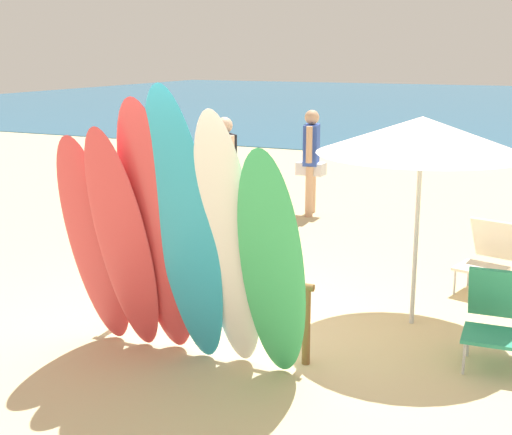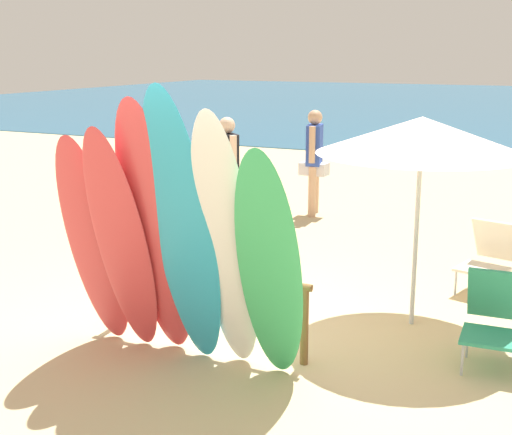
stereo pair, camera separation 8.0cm
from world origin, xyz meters
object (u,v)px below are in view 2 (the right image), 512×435
(surfboard_red_0, at_px, (94,244))
(surfboard_white_4, at_px, (226,246))
(surfboard_red_2, at_px, (155,233))
(beach_chair_blue, at_px, (495,315))
(surfboard_green_5, at_px, (269,269))
(surfboard_red_1, at_px, (122,245))
(surfboard_teal_3, at_px, (183,232))
(beachgoer_photographing, at_px, (314,155))
(beachgoer_by_water, at_px, (227,168))
(beach_chair_red, at_px, (490,254))
(beach_umbrella, at_px, (422,135))
(surfboard_rack, at_px, (203,288))

(surfboard_red_0, bearing_deg, surfboard_white_4, -3.15)
(surfboard_red_2, height_order, beach_chair_blue, surfboard_red_2)
(surfboard_red_2, distance_m, surfboard_green_5, 1.06)
(surfboard_red_1, xyz_separation_m, surfboard_white_4, (0.94, 0.08, 0.08))
(surfboard_red_0, xyz_separation_m, surfboard_teal_3, (0.92, -0.02, 0.21))
(surfboard_teal_3, xyz_separation_m, beachgoer_photographing, (-1.06, 5.83, -0.22))
(beach_chair_blue, bearing_deg, surfboard_red_0, -161.73)
(beachgoer_photographing, bearing_deg, surfboard_red_0, 168.83)
(beachgoer_by_water, distance_m, beachgoer_photographing, 1.84)
(beach_chair_red, bearing_deg, surfboard_white_4, -103.31)
(surfboard_red_0, bearing_deg, beach_chair_blue, 16.90)
(surfboard_teal_3, xyz_separation_m, surfboard_green_5, (0.75, 0.03, -0.22))
(surfboard_red_1, height_order, surfboard_teal_3, surfboard_teal_3)
(surfboard_red_2, xyz_separation_m, beach_umbrella, (1.78, 1.79, 0.71))
(surfboard_red_2, height_order, beach_chair_red, surfboard_red_2)
(beachgoer_by_water, bearing_deg, surfboard_red_2, 153.96)
(surfboard_red_2, distance_m, beach_chair_red, 3.96)
(beachgoer_photographing, bearing_deg, surfboard_white_4, -178.67)
(surfboard_green_5, bearing_deg, surfboard_white_4, 173.81)
(surfboard_teal_3, bearing_deg, surfboard_red_1, -174.49)
(surfboard_red_0, relative_size, surfboard_teal_3, 0.83)
(beach_chair_blue, height_order, beach_umbrella, beach_umbrella)
(surfboard_white_4, xyz_separation_m, beachgoer_photographing, (-1.43, 5.79, -0.13))
(surfboard_red_0, distance_m, beachgoer_by_water, 4.19)
(beachgoer_photographing, relative_size, beach_chair_red, 2.07)
(surfboard_teal_3, bearing_deg, beach_umbrella, 52.89)
(beachgoer_by_water, bearing_deg, surfboard_white_4, 161.73)
(surfboard_red_0, bearing_deg, surfboard_rack, 28.20)
(beachgoer_photographing, bearing_deg, surfboard_teal_3, 177.79)
(beachgoer_photographing, xyz_separation_m, beach_chair_blue, (3.37, -4.56, -0.56))
(beachgoer_photographing, distance_m, beach_chair_blue, 5.70)
(surfboard_rack, relative_size, surfboard_red_0, 1.02)
(beachgoer_photographing, relative_size, beach_chair_blue, 2.11)
(surfboard_red_1, bearing_deg, beachgoer_by_water, 100.60)
(surfboard_white_4, xyz_separation_m, beachgoer_by_water, (-2.12, 4.08, -0.13))
(surfboard_red_2, distance_m, beachgoer_by_water, 4.35)
(surfboard_red_2, xyz_separation_m, surfboard_white_4, (0.66, 0.00, -0.03))
(surfboard_red_0, distance_m, beach_chair_red, 4.35)
(surfboard_red_2, distance_m, surfboard_teal_3, 0.30)
(surfboard_red_0, distance_m, surfboard_red_2, 0.65)
(surfboard_red_1, xyz_separation_m, surfboard_teal_3, (0.58, 0.04, 0.17))
(beachgoer_photographing, bearing_deg, beach_chair_red, -143.34)
(surfboard_red_0, relative_size, beach_chair_red, 2.48)
(surfboard_rack, xyz_separation_m, beachgoer_photographing, (-0.93, 5.30, 0.45))
(surfboard_white_4, relative_size, beach_chair_red, 2.79)
(surfboard_green_5, bearing_deg, beach_umbrella, 64.36)
(beach_chair_red, relative_size, beach_umbrella, 0.41)
(surfboard_red_2, xyz_separation_m, beachgoer_by_water, (-1.46, 4.09, -0.17))
(surfboard_red_2, height_order, beach_umbrella, surfboard_red_2)
(beach_chair_blue, bearing_deg, surfboard_red_1, -158.46)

